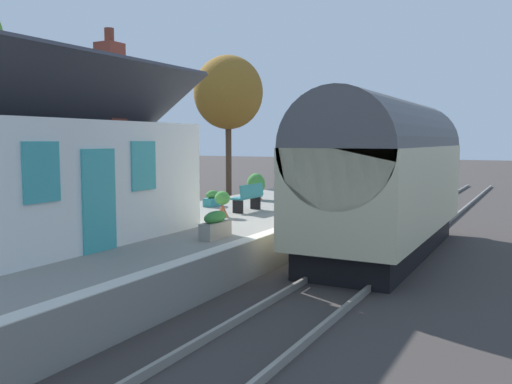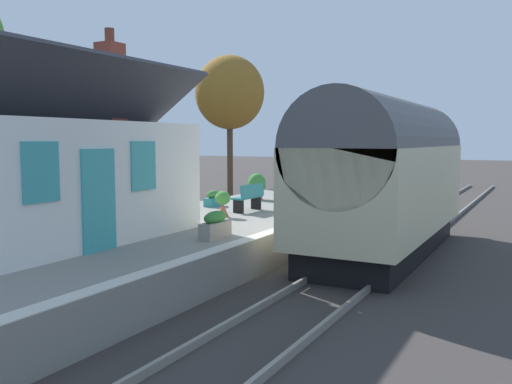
% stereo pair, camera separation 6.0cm
% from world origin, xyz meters
% --- Properties ---
extents(ground_plane, '(160.00, 160.00, 0.00)m').
position_xyz_m(ground_plane, '(0.00, 0.00, 0.00)').
color(ground_plane, '#383330').
extents(platform, '(32.00, 5.60, 0.89)m').
position_xyz_m(platform, '(0.00, 3.80, 0.45)').
color(platform, gray).
rests_on(platform, ground).
extents(platform_edge_coping, '(32.00, 0.36, 0.02)m').
position_xyz_m(platform_edge_coping, '(0.00, 1.18, 0.90)').
color(platform_edge_coping, beige).
rests_on(platform_edge_coping, platform).
extents(rail_near, '(52.00, 0.08, 0.14)m').
position_xyz_m(rail_near, '(0.00, -1.62, 0.07)').
color(rail_near, gray).
rests_on(rail_near, ground).
extents(rail_far, '(52.00, 0.08, 0.14)m').
position_xyz_m(rail_far, '(0.00, -0.18, 0.07)').
color(rail_far, gray).
rests_on(rail_far, ground).
extents(train, '(8.65, 2.73, 4.32)m').
position_xyz_m(train, '(1.02, -0.90, 2.21)').
color(train, black).
rests_on(train, ground).
extents(station_building, '(6.90, 3.88, 5.07)m').
position_xyz_m(station_building, '(-5.20, 5.03, 2.37)').
color(station_building, white).
rests_on(station_building, platform).
extents(bench_near_building, '(1.41, 0.46, 0.88)m').
position_xyz_m(bench_near_building, '(1.28, 3.58, 1.37)').
color(bench_near_building, '#26727F').
rests_on(bench_near_building, platform).
extents(bench_mid_platform, '(1.42, 0.50, 0.88)m').
position_xyz_m(bench_mid_platform, '(8.47, 3.54, 1.37)').
color(bench_mid_platform, '#26727F').
rests_on(bench_mid_platform, platform).
extents(bench_by_lamp, '(1.40, 0.45, 0.88)m').
position_xyz_m(bench_by_lamp, '(4.58, 3.53, 1.37)').
color(bench_by_lamp, '#26727F').
rests_on(bench_by_lamp, platform).
extents(planter_by_door, '(0.51, 0.51, 0.77)m').
position_xyz_m(planter_by_door, '(10.94, 4.60, 1.29)').
color(planter_by_door, gray).
rests_on(planter_by_door, platform).
extents(planter_bench_right, '(0.45, 0.45, 0.77)m').
position_xyz_m(planter_bench_right, '(-0.17, 3.67, 1.31)').
color(planter_bench_right, '#9E5138').
rests_on(planter_bench_right, platform).
extents(planter_edge_far, '(0.74, 0.32, 0.55)m').
position_xyz_m(planter_edge_far, '(1.85, 5.32, 1.16)').
color(planter_edge_far, teal).
rests_on(planter_edge_far, platform).
extents(planter_bench_left, '(0.49, 0.49, 0.84)m').
position_xyz_m(planter_bench_left, '(-0.42, 5.50, 1.32)').
color(planter_bench_left, '#9E5138').
rests_on(planter_bench_left, platform).
extents(planter_corner_building, '(0.70, 0.70, 1.01)m').
position_xyz_m(planter_corner_building, '(4.49, 5.03, 1.41)').
color(planter_corner_building, '#9E5138').
rests_on(planter_corner_building, platform).
extents(planter_edge_near, '(0.94, 0.32, 0.64)m').
position_xyz_m(planter_edge_near, '(-3.31, 1.92, 1.20)').
color(planter_edge_near, gray).
rests_on(planter_edge_near, platform).
extents(station_sign_board, '(0.96, 0.06, 1.57)m').
position_xyz_m(station_sign_board, '(6.52, 1.80, 2.08)').
color(station_sign_board, black).
rests_on(station_sign_board, platform).
extents(tree_far_left, '(3.80, 3.87, 7.86)m').
position_xyz_m(tree_far_left, '(12.28, 10.93, 5.79)').
color(tree_far_left, '#4C3828').
rests_on(tree_far_left, ground).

